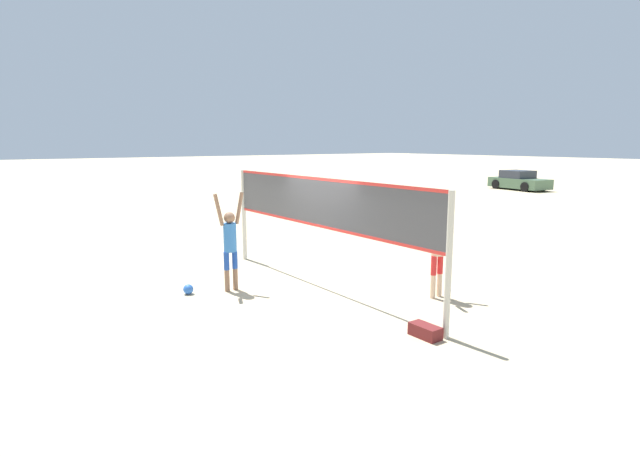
# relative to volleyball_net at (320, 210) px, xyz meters

# --- Properties ---
(ground_plane) EXTENTS (200.00, 200.00, 0.00)m
(ground_plane) POSITION_rel_volleyball_net_xyz_m (0.00, 0.00, -1.76)
(ground_plane) COLOR #C6B28C
(volleyball_net) EXTENTS (7.19, 0.11, 2.47)m
(volleyball_net) POSITION_rel_volleyball_net_xyz_m (0.00, 0.00, 0.00)
(volleyball_net) COLOR beige
(volleyball_net) RESTS_ON ground_plane
(player_spiker) EXTENTS (0.28, 0.71, 2.16)m
(player_spiker) POSITION_rel_volleyball_net_xyz_m (-1.04, -1.66, -0.62)
(player_spiker) COLOR #8C664C
(player_spiker) RESTS_ON ground_plane
(player_blocker) EXTENTS (0.28, 0.72, 2.23)m
(player_blocker) POSITION_rel_volleyball_net_xyz_m (1.96, 1.59, -0.58)
(player_blocker) COLOR beige
(player_blocker) RESTS_ON ground_plane
(volleyball) EXTENTS (0.22, 0.22, 0.22)m
(volleyball) POSITION_rel_volleyball_net_xyz_m (-1.33, -2.53, -1.65)
(volleyball) COLOR blue
(volleyball) RESTS_ON ground_plane
(gear_bag) EXTENTS (0.55, 0.27, 0.22)m
(gear_bag) POSITION_rel_volleyball_net_xyz_m (3.32, -0.25, -1.65)
(gear_bag) COLOR maroon
(gear_bag) RESTS_ON ground_plane
(parked_car_near) EXTENTS (4.27, 2.43, 1.31)m
(parked_car_near) POSITION_rel_volleyball_net_xyz_m (-10.83, 24.88, -1.17)
(parked_car_near) COLOR #4C6B4C
(parked_car_near) RESTS_ON ground_plane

